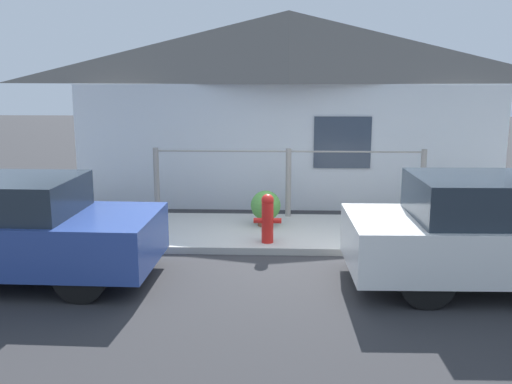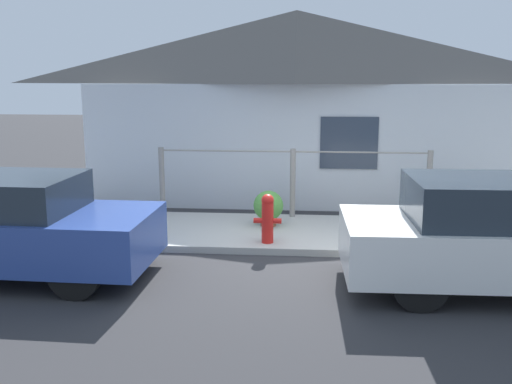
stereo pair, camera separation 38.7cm
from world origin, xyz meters
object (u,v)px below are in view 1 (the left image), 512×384
object	(u,v)px
car_left	(5,229)
potted_plant_by_fence	(70,208)
potted_plant_near_hydrant	(266,207)
fire_hydrant	(268,217)

from	to	relation	value
car_left	potted_plant_by_fence	distance (m)	2.47
car_left	potted_plant_near_hydrant	world-z (taller)	car_left
fire_hydrant	potted_plant_by_fence	size ratio (longest dim) A/B	1.49
car_left	potted_plant_near_hydrant	xyz separation A→B (m)	(3.31, 2.47, -0.25)
fire_hydrant	potted_plant_by_fence	bearing A→B (deg)	163.95
car_left	potted_plant_by_fence	bearing A→B (deg)	92.66
car_left	potted_plant_near_hydrant	bearing A→B (deg)	37.93
car_left	fire_hydrant	world-z (taller)	car_left
fire_hydrant	potted_plant_near_hydrant	bearing A→B (deg)	93.07
fire_hydrant	potted_plant_near_hydrant	xyz separation A→B (m)	(-0.05, 1.00, -0.07)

